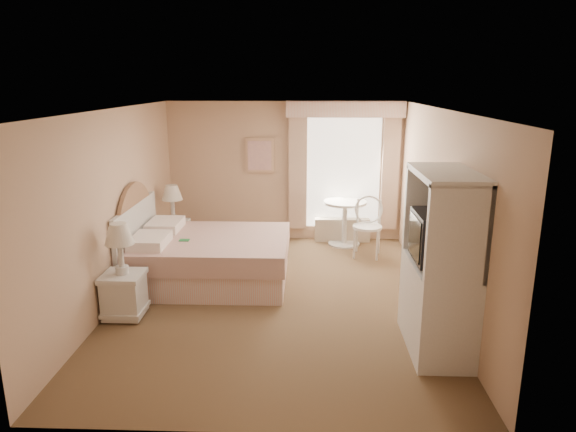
{
  "coord_description": "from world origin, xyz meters",
  "views": [
    {
      "loc": [
        0.39,
        -6.4,
        2.83
      ],
      "look_at": [
        0.14,
        0.3,
        1.07
      ],
      "focal_mm": 32.0,
      "sensor_mm": 36.0,
      "label": 1
    }
  ],
  "objects_px": {
    "nightstand_near": "(123,283)",
    "armoire": "(440,278)",
    "bed": "(202,257)",
    "cafe_chair": "(368,221)",
    "nightstand_far": "(174,228)",
    "round_table": "(345,216)"
  },
  "relations": [
    {
      "from": "nightstand_near",
      "to": "armoire",
      "type": "height_order",
      "value": "armoire"
    },
    {
      "from": "bed",
      "to": "armoire",
      "type": "distance_m",
      "value": 3.48
    },
    {
      "from": "nightstand_near",
      "to": "cafe_chair",
      "type": "relative_size",
      "value": 1.18
    },
    {
      "from": "armoire",
      "to": "nightstand_far",
      "type": "bearing_deg",
      "value": 139.88
    },
    {
      "from": "bed",
      "to": "nightstand_near",
      "type": "distance_m",
      "value": 1.41
    },
    {
      "from": "nightstand_near",
      "to": "nightstand_far",
      "type": "xyz_separation_m",
      "value": [
        -0.0,
        2.46,
        -0.01
      ]
    },
    {
      "from": "round_table",
      "to": "armoire",
      "type": "relative_size",
      "value": 0.41
    },
    {
      "from": "round_table",
      "to": "cafe_chair",
      "type": "bearing_deg",
      "value": -57.88
    },
    {
      "from": "nightstand_near",
      "to": "nightstand_far",
      "type": "bearing_deg",
      "value": 90.0
    },
    {
      "from": "nightstand_near",
      "to": "bed",
      "type": "bearing_deg",
      "value": 59.01
    },
    {
      "from": "bed",
      "to": "round_table",
      "type": "xyz_separation_m",
      "value": [
        2.19,
        1.82,
        0.16
      ]
    },
    {
      "from": "round_table",
      "to": "armoire",
      "type": "height_order",
      "value": "armoire"
    },
    {
      "from": "round_table",
      "to": "nightstand_far",
      "type": "bearing_deg",
      "value": -169.0
    },
    {
      "from": "round_table",
      "to": "armoire",
      "type": "bearing_deg",
      "value": -78.51
    },
    {
      "from": "nightstand_near",
      "to": "round_table",
      "type": "bearing_deg",
      "value": 46.12
    },
    {
      "from": "nightstand_near",
      "to": "nightstand_far",
      "type": "relative_size",
      "value": 1.02
    },
    {
      "from": "bed",
      "to": "armoire",
      "type": "height_order",
      "value": "armoire"
    },
    {
      "from": "nightstand_far",
      "to": "armoire",
      "type": "height_order",
      "value": "armoire"
    },
    {
      "from": "nightstand_far",
      "to": "bed",
      "type": "bearing_deg",
      "value": -59.89
    },
    {
      "from": "bed",
      "to": "round_table",
      "type": "bearing_deg",
      "value": 39.76
    },
    {
      "from": "bed",
      "to": "nightstand_near",
      "type": "xyz_separation_m",
      "value": [
        -0.73,
        -1.21,
        0.07
      ]
    },
    {
      "from": "nightstand_near",
      "to": "cafe_chair",
      "type": "height_order",
      "value": "nightstand_near"
    }
  ]
}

